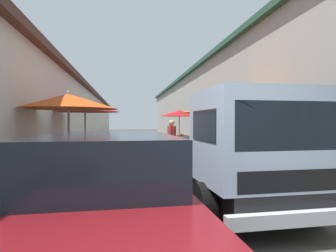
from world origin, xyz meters
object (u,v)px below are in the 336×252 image
object	(u,v)px
fruit_stall_near_right	(222,113)
fruit_stall_far_right	(180,119)
vendor_by_crates	(172,138)
delivery_truck	(239,154)
hatchback_car	(106,196)
fruit_stall_near_left	(85,117)
plastic_stool	(268,167)
fruit_stall_mid_lane	(69,112)

from	to	relation	value
fruit_stall_near_right	fruit_stall_far_right	bearing A→B (deg)	1.00
fruit_stall_far_right	vendor_by_crates	world-z (taller)	fruit_stall_far_right
delivery_truck	hatchback_car	bearing A→B (deg)	121.19
fruit_stall_near_left	delivery_truck	bearing A→B (deg)	-148.82
fruit_stall_near_left	vendor_by_crates	size ratio (longest dim) A/B	1.45
delivery_truck	plastic_stool	distance (m)	3.40
hatchback_car	fruit_stall_near_right	bearing A→B (deg)	-31.43
fruit_stall_far_right	fruit_stall_near_left	bearing A→B (deg)	139.69
fruit_stall_near_left	delivery_truck	world-z (taller)	fruit_stall_near_left
fruit_stall_near_left	plastic_stool	distance (m)	6.26
fruit_stall_mid_lane	delivery_truck	size ratio (longest dim) A/B	0.48
fruit_stall_near_left	plastic_stool	xyz separation A→B (m)	(-2.91, -5.36, -1.43)
fruit_stall_near_left	hatchback_car	distance (m)	7.08
fruit_stall_near_right	fruit_stall_mid_lane	distance (m)	4.82
hatchback_car	vendor_by_crates	world-z (taller)	vendor_by_crates
hatchback_car	delivery_truck	world-z (taller)	delivery_truck
fruit_stall_near_left	plastic_stool	bearing A→B (deg)	-118.50
fruit_stall_near_right	fruit_stall_near_left	distance (m)	4.75
fruit_stall_near_left	delivery_truck	xyz separation A→B (m)	(-5.57, -3.37, -0.72)
fruit_stall_near_right	fruit_stall_near_left	xyz separation A→B (m)	(1.39, 4.54, -0.13)
fruit_stall_near_right	fruit_stall_near_left	size ratio (longest dim) A/B	1.12
fruit_stall_mid_lane	fruit_stall_near_right	bearing A→B (deg)	-69.32
fruit_stall_far_right	delivery_truck	bearing A→B (deg)	174.42
fruit_stall_near_left	hatchback_car	size ratio (longest dim) A/B	0.61
fruit_stall_mid_lane	plastic_stool	xyz separation A→B (m)	(0.18, -5.32, -1.51)
fruit_stall_far_right	fruit_stall_mid_lane	size ratio (longest dim) A/B	0.98
delivery_truck	plastic_stool	xyz separation A→B (m)	(2.67, -1.98, -0.71)
vendor_by_crates	plastic_stool	bearing A→B (deg)	-145.94
fruit_stall_near_right	hatchback_car	distance (m)	6.57
fruit_stall_mid_lane	hatchback_car	bearing A→B (deg)	-163.46
delivery_truck	plastic_stool	size ratio (longest dim) A/B	11.45
fruit_stall_near_left	fruit_stall_mid_lane	bearing A→B (deg)	-179.30
fruit_stall_near_right	vendor_by_crates	bearing A→B (deg)	38.59
hatchback_car	delivery_truck	xyz separation A→B (m)	(1.33, -2.20, 0.30)
fruit_stall_mid_lane	hatchback_car	distance (m)	4.13
fruit_stall_far_right	hatchback_car	bearing A→B (deg)	164.97
fruit_stall_mid_lane	vendor_by_crates	xyz separation A→B (m)	(3.45, -3.11, -0.86)
delivery_truck	fruit_stall_far_right	bearing A→B (deg)	-5.58
plastic_stool	hatchback_car	bearing A→B (deg)	133.69
fruit_stall_near_right	delivery_truck	bearing A→B (deg)	164.37
fruit_stall_far_right	hatchback_car	xyz separation A→B (m)	(-12.13, 3.26, -1.00)
fruit_stall_far_right	plastic_stool	xyz separation A→B (m)	(-8.13, -0.93, -1.42)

